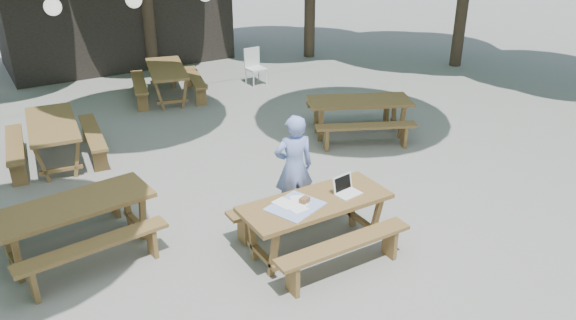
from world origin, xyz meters
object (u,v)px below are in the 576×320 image
at_px(main_picnic_table, 315,224).
at_px(woman, 294,167).
at_px(plastic_chair, 256,74).
at_px(picnic_table_nw, 77,227).

relative_size(main_picnic_table, woman, 1.25).
height_order(main_picnic_table, plastic_chair, plastic_chair).
bearing_deg(plastic_chair, main_picnic_table, -114.92).
xyz_separation_m(picnic_table_nw, woman, (2.96, -0.66, 0.41)).
xyz_separation_m(woman, plastic_chair, (2.62, 6.09, -0.54)).
bearing_deg(woman, picnic_table_nw, 0.78).
bearing_deg(main_picnic_table, plastic_chair, 67.90).
bearing_deg(plastic_chair, picnic_table_nw, -138.56).
distance_m(picnic_table_nw, plastic_chair, 7.79).
height_order(woman, plastic_chair, woman).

